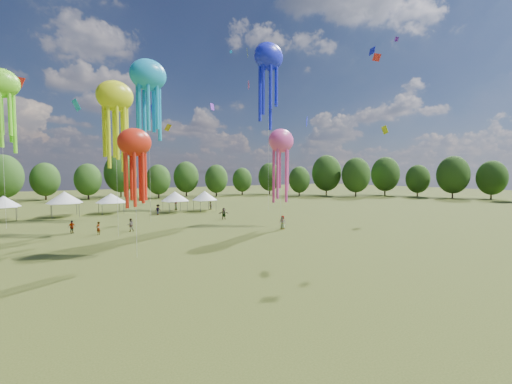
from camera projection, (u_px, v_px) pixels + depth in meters
ground at (441, 321)px, 17.11m from camera, size 300.00×300.00×0.00m
spectator_near at (131, 225)px, 42.80m from camera, size 0.86×0.69×1.69m
spectators_far at (190, 212)px, 55.57m from camera, size 26.92×30.67×1.89m
festival_tents at (115, 198)px, 59.86m from camera, size 37.05×11.00×4.37m
show_kites at (191, 94)px, 51.66m from camera, size 47.17×28.13×32.63m
small_kites at (163, 29)px, 50.26m from camera, size 73.19×56.62×41.26m
treeline at (114, 178)px, 66.31m from camera, size 201.57×95.24×13.43m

